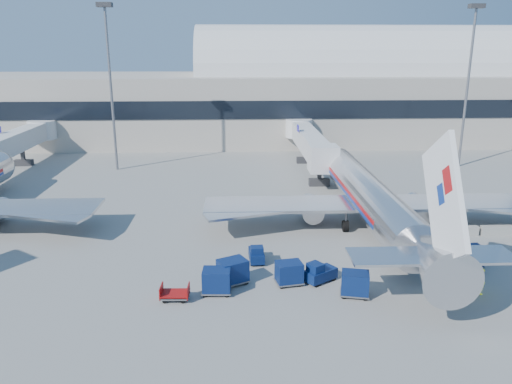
{
  "coord_description": "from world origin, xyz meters",
  "views": [
    {
      "loc": [
        -2.96,
        -40.64,
        16.76
      ],
      "look_at": [
        -1.01,
        6.0,
        3.29
      ],
      "focal_mm": 35.0,
      "sensor_mm": 36.0,
      "label": 1
    }
  ],
  "objects_px": {
    "tug_left": "(256,254)",
    "ramp_worker": "(481,281)",
    "airliner_main": "(371,199)",
    "barrier_near": "(462,231)",
    "cart_solo_near": "(355,283)",
    "jetbridge_near": "(308,140)",
    "jetbridge_mid": "(14,142)",
    "cart_solo_far": "(470,256)",
    "cart_open_red": "(175,295)",
    "mast_west": "(109,63)",
    "cart_train_a": "(289,273)",
    "cart_train_c": "(217,281)",
    "cart_train_b": "(233,271)",
    "barrier_mid": "(497,230)",
    "tug_right": "(405,255)",
    "mast_east": "(470,63)",
    "tug_lead": "(319,273)"
  },
  "relations": [
    {
      "from": "airliner_main",
      "to": "mast_east",
      "type": "bearing_deg",
      "value": 51.89
    },
    {
      "from": "tug_lead",
      "to": "cart_train_a",
      "type": "distance_m",
      "value": 2.32
    },
    {
      "from": "barrier_mid",
      "to": "cart_train_a",
      "type": "distance_m",
      "value": 22.42
    },
    {
      "from": "mast_east",
      "to": "cart_train_c",
      "type": "height_order",
      "value": "mast_east"
    },
    {
      "from": "mast_east",
      "to": "airliner_main",
      "type": "bearing_deg",
      "value": -128.11
    },
    {
      "from": "jetbridge_near",
      "to": "cart_solo_near",
      "type": "bearing_deg",
      "value": -93.28
    },
    {
      "from": "airliner_main",
      "to": "jetbridge_near",
      "type": "relative_size",
      "value": 1.35
    },
    {
      "from": "tug_right",
      "to": "cart_train_a",
      "type": "distance_m",
      "value": 10.21
    },
    {
      "from": "jetbridge_near",
      "to": "cart_solo_near",
      "type": "xyz_separation_m",
      "value": [
        -2.3,
        -40.04,
        -2.99
      ]
    },
    {
      "from": "tug_left",
      "to": "ramp_worker",
      "type": "xyz_separation_m",
      "value": [
        15.63,
        -6.09,
        0.28
      ]
    },
    {
      "from": "tug_right",
      "to": "cart_train_c",
      "type": "xyz_separation_m",
      "value": [
        -14.97,
        -4.42,
        0.2
      ]
    },
    {
      "from": "jetbridge_near",
      "to": "cart_solo_far",
      "type": "bearing_deg",
      "value": -77.42
    },
    {
      "from": "barrier_mid",
      "to": "cart_open_red",
      "type": "xyz_separation_m",
      "value": [
        -28.54,
        -11.29,
        -0.07
      ]
    },
    {
      "from": "cart_train_a",
      "to": "ramp_worker",
      "type": "xyz_separation_m",
      "value": [
        13.4,
        -2.03,
        0.05
      ]
    },
    {
      "from": "tug_lead",
      "to": "ramp_worker",
      "type": "xyz_separation_m",
      "value": [
        11.1,
        -2.31,
        0.23
      ]
    },
    {
      "from": "tug_lead",
      "to": "tug_right",
      "type": "xyz_separation_m",
      "value": [
        7.39,
        2.93,
        0.04
      ]
    },
    {
      "from": "cart_solo_far",
      "to": "ramp_worker",
      "type": "bearing_deg",
      "value": -108.72
    },
    {
      "from": "cart_solo_near",
      "to": "barrier_mid",
      "type": "bearing_deg",
      "value": 47.62
    },
    {
      "from": "mast_west",
      "to": "cart_solo_near",
      "type": "relative_size",
      "value": 9.95
    },
    {
      "from": "mast_east",
      "to": "cart_train_b",
      "type": "height_order",
      "value": "mast_east"
    },
    {
      "from": "cart_train_a",
      "to": "airliner_main",
      "type": "bearing_deg",
      "value": 41.03
    },
    {
      "from": "jetbridge_mid",
      "to": "cart_train_a",
      "type": "height_order",
      "value": "jetbridge_mid"
    },
    {
      "from": "tug_left",
      "to": "cart_solo_near",
      "type": "relative_size",
      "value": 1.03
    },
    {
      "from": "barrier_near",
      "to": "cart_train_c",
      "type": "height_order",
      "value": "cart_train_c"
    },
    {
      "from": "jetbridge_near",
      "to": "jetbridge_mid",
      "type": "relative_size",
      "value": 1.0
    },
    {
      "from": "tug_right",
      "to": "mast_west",
      "type": "bearing_deg",
      "value": -174.04
    },
    {
      "from": "jetbridge_mid",
      "to": "tug_right",
      "type": "bearing_deg",
      "value": -37.76
    },
    {
      "from": "mast_west",
      "to": "mast_east",
      "type": "bearing_deg",
      "value": 0.0
    },
    {
      "from": "jetbridge_near",
      "to": "barrier_mid",
      "type": "bearing_deg",
      "value": -64.56
    },
    {
      "from": "barrier_mid",
      "to": "tug_right",
      "type": "relative_size",
      "value": 1.06
    },
    {
      "from": "cart_solo_far",
      "to": "tug_lead",
      "type": "bearing_deg",
      "value": -172.98
    },
    {
      "from": "airliner_main",
      "to": "mast_east",
      "type": "relative_size",
      "value": 1.65
    },
    {
      "from": "airliner_main",
      "to": "cart_open_red",
      "type": "distance_m",
      "value": 22.22
    },
    {
      "from": "jetbridge_mid",
      "to": "mast_west",
      "type": "height_order",
      "value": "mast_west"
    },
    {
      "from": "cart_train_a",
      "to": "cart_train_c",
      "type": "relative_size",
      "value": 1.04
    },
    {
      "from": "jetbridge_near",
      "to": "cart_open_red",
      "type": "xyz_separation_m",
      "value": [
        -14.84,
        -40.1,
        -3.55
      ]
    },
    {
      "from": "jetbridge_near",
      "to": "tug_left",
      "type": "distance_m",
      "value": 35.3
    },
    {
      "from": "jetbridge_mid",
      "to": "cart_open_red",
      "type": "height_order",
      "value": "jetbridge_mid"
    },
    {
      "from": "cart_train_c",
      "to": "ramp_worker",
      "type": "xyz_separation_m",
      "value": [
        18.68,
        -0.83,
        -0.0
      ]
    },
    {
      "from": "cart_solo_far",
      "to": "ramp_worker",
      "type": "relative_size",
      "value": 1.06
    },
    {
      "from": "airliner_main",
      "to": "cart_solo_near",
      "type": "bearing_deg",
      "value": -108.88
    },
    {
      "from": "barrier_near",
      "to": "ramp_worker",
      "type": "distance_m",
      "value": 11.88
    },
    {
      "from": "mast_east",
      "to": "cart_train_a",
      "type": "distance_m",
      "value": 49.27
    },
    {
      "from": "jetbridge_near",
      "to": "cart_open_red",
      "type": "distance_m",
      "value": 42.9
    },
    {
      "from": "cart_train_b",
      "to": "tug_left",
      "type": "bearing_deg",
      "value": 35.64
    },
    {
      "from": "airliner_main",
      "to": "barrier_near",
      "type": "xyz_separation_m",
      "value": [
        8.0,
        -2.51,
        -2.48
      ]
    },
    {
      "from": "jetbridge_mid",
      "to": "mast_east",
      "type": "bearing_deg",
      "value": -0.72
    },
    {
      "from": "barrier_mid",
      "to": "tug_lead",
      "type": "relative_size",
      "value": 1.11
    },
    {
      "from": "jetbridge_mid",
      "to": "mast_west",
      "type": "bearing_deg",
      "value": -3.21
    },
    {
      "from": "ramp_worker",
      "to": "cart_solo_far",
      "type": "bearing_deg",
      "value": -24.97
    }
  ]
}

